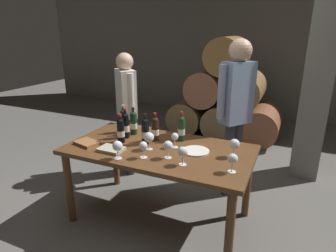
{
  "coord_description": "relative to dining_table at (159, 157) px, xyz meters",
  "views": [
    {
      "loc": [
        1.08,
        -2.2,
        1.8
      ],
      "look_at": [
        0.0,
        0.2,
        0.91
      ],
      "focal_mm": 30.73,
      "sensor_mm": 36.0,
      "label": 1
    }
  ],
  "objects": [
    {
      "name": "wine_glass_1",
      "position": [
        -0.21,
        -0.36,
        0.2
      ],
      "size": [
        0.09,
        0.09,
        0.16
      ],
      "color": "white",
      "rests_on": "dining_table"
    },
    {
      "name": "wine_glass_3",
      "position": [
        -0.03,
        -0.25,
        0.2
      ],
      "size": [
        0.07,
        0.07,
        0.15
      ],
      "color": "white",
      "rests_on": "dining_table"
    },
    {
      "name": "wine_bottle_1",
      "position": [
        0.12,
        0.26,
        0.22
      ],
      "size": [
        0.07,
        0.07,
        0.29
      ],
      "color": "#19381E",
      "rests_on": "dining_table"
    },
    {
      "name": "stone_pillar",
      "position": [
        1.3,
        1.6,
        0.63
      ],
      "size": [
        0.32,
        0.32,
        2.6
      ],
      "primitive_type": "cube",
      "color": "slate",
      "rests_on": "ground_plane"
    },
    {
      "name": "tasting_notebook",
      "position": [
        -0.36,
        -0.24,
        0.11
      ],
      "size": [
        0.22,
        0.16,
        0.03
      ],
      "primitive_type": "cube",
      "rotation": [
        0.0,
        0.0,
        -0.01
      ],
      "color": "#B2A893",
      "rests_on": "dining_table"
    },
    {
      "name": "wine_glass_6",
      "position": [
        0.67,
        0.08,
        0.21
      ],
      "size": [
        0.09,
        0.09,
        0.16
      ],
      "color": "white",
      "rests_on": "dining_table"
    },
    {
      "name": "wine_bottle_6",
      "position": [
        -0.42,
        0.1,
        0.22
      ],
      "size": [
        0.07,
        0.07,
        0.31
      ],
      "color": "black",
      "rests_on": "dining_table"
    },
    {
      "name": "taster_seated_left",
      "position": [
        -0.79,
        0.72,
        0.25
      ],
      "size": [
        0.39,
        0.36,
        1.54
      ],
      "color": "#383842",
      "rests_on": "ground_plane"
    },
    {
      "name": "wine_bottle_0",
      "position": [
        -0.52,
        0.23,
        0.22
      ],
      "size": [
        0.07,
        0.07,
        0.3
      ],
      "color": "black",
      "rests_on": "dining_table"
    },
    {
      "name": "leather_ledger",
      "position": [
        -0.66,
        -0.2,
        0.11
      ],
      "size": [
        0.25,
        0.21,
        0.03
      ],
      "primitive_type": "cube",
      "rotation": [
        0.0,
        0.0,
        -0.25
      ],
      "color": "#936038",
      "rests_on": "dining_table"
    },
    {
      "name": "wine_bottle_3",
      "position": [
        -0.4,
        0.22,
        0.22
      ],
      "size": [
        0.07,
        0.07,
        0.29
      ],
      "color": "#19381E",
      "rests_on": "dining_table"
    },
    {
      "name": "wine_glass_7",
      "position": [
        -0.06,
        -0.07,
        0.21
      ],
      "size": [
        0.09,
        0.09,
        0.16
      ],
      "color": "white",
      "rests_on": "dining_table"
    },
    {
      "name": "dining_table",
      "position": [
        0.0,
        0.0,
        0.0
      ],
      "size": [
        1.7,
        0.9,
        0.76
      ],
      "color": "brown",
      "rests_on": "ground_plane"
    },
    {
      "name": "wine_bottle_4",
      "position": [
        -0.39,
        -0.03,
        0.21
      ],
      "size": [
        0.07,
        0.07,
        0.28
      ],
      "color": "black",
      "rests_on": "dining_table"
    },
    {
      "name": "ground_plane",
      "position": [
        0.0,
        0.0,
        -0.67
      ],
      "size": [
        14.0,
        14.0,
        0.0
      ],
      "primitive_type": "plane",
      "color": "#66635E"
    },
    {
      "name": "wine_bottle_5",
      "position": [
        -0.11,
        0.15,
        0.21
      ],
      "size": [
        0.07,
        0.07,
        0.28
      ],
      "color": "black",
      "rests_on": "dining_table"
    },
    {
      "name": "wine_glass_5",
      "position": [
        0.72,
        -0.2,
        0.2
      ],
      "size": [
        0.08,
        0.08,
        0.15
      ],
      "color": "white",
      "rests_on": "dining_table"
    },
    {
      "name": "serving_plate",
      "position": [
        0.34,
        0.05,
        0.1
      ],
      "size": [
        0.24,
        0.24,
        0.01
      ],
      "primitive_type": "cylinder",
      "color": "white",
      "rests_on": "dining_table"
    },
    {
      "name": "wine_glass_2",
      "position": [
        0.13,
        0.06,
        0.19
      ],
      "size": [
        0.07,
        0.07,
        0.14
      ],
      "color": "white",
      "rests_on": "dining_table"
    },
    {
      "name": "wine_glass_4",
      "position": [
        0.33,
        -0.24,
        0.2
      ],
      "size": [
        0.08,
        0.08,
        0.16
      ],
      "color": "white",
      "rests_on": "dining_table"
    },
    {
      "name": "sommelier_presenting",
      "position": [
        0.53,
        0.75,
        0.37
      ],
      "size": [
        0.33,
        0.42,
        1.72
      ],
      "color": "#383842",
      "rests_on": "ground_plane"
    },
    {
      "name": "wine_glass_0",
      "position": [
        0.17,
        -0.17,
        0.2
      ],
      "size": [
        0.08,
        0.08,
        0.15
      ],
      "color": "white",
      "rests_on": "dining_table"
    },
    {
      "name": "cellar_back_wall",
      "position": [
        0.0,
        4.2,
        0.73
      ],
      "size": [
        10.0,
        0.24,
        2.8
      ],
      "primitive_type": "cube",
      "color": "slate",
      "rests_on": "ground_plane"
    },
    {
      "name": "barrel_stack",
      "position": [
        0.0,
        2.6,
        -0.01
      ],
      "size": [
        1.86,
        0.9,
        1.69
      ],
      "color": "brown",
      "rests_on": "ground_plane"
    },
    {
      "name": "wine_bottle_2",
      "position": [
        -0.16,
        0.04,
        0.22
      ],
      "size": [
        0.07,
        0.07,
        0.3
      ],
      "color": "black",
      "rests_on": "dining_table"
    }
  ]
}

